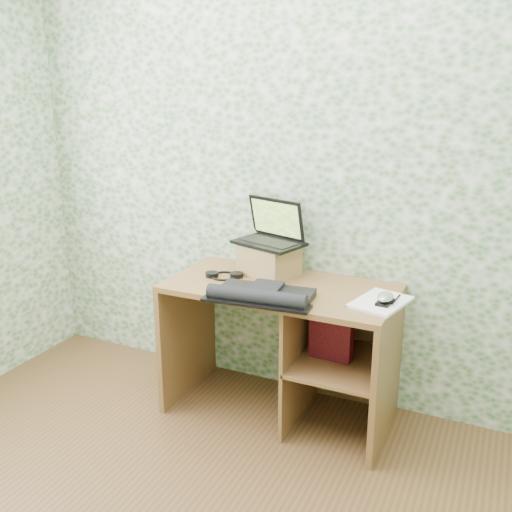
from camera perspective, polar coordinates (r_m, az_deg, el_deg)
The scene contains 10 objects.
wall_back at distance 3.15m, azimuth 4.79°, elevation 8.28°, with size 3.50×3.50×0.00m, color silver.
desk at distance 3.10m, azimuth 3.97°, elevation -7.67°, with size 1.20×0.60×0.75m.
riser at distance 3.15m, azimuth 1.29°, elevation -0.34°, with size 0.28×0.24×0.17m, color olive.
laptop at distance 3.14m, azimuth 1.59°, elevation 2.33°, with size 0.42×0.35×0.24m.
keyboard at distance 2.80m, azimuth 0.60°, elevation -3.84°, with size 0.55×0.32×0.08m.
headphones at distance 3.13m, azimuth -3.20°, elevation -1.95°, with size 0.20×0.19×0.03m.
notepad at distance 2.82m, azimuth 12.37°, elevation -4.52°, with size 0.21×0.31×0.01m, color white.
mouse at distance 2.78m, azimuth 12.78°, elevation -4.24°, with size 0.07×0.12×0.04m, color #B3B3B5.
pen at distance 2.84m, azimuth 13.83°, elevation -4.23°, with size 0.01×0.01×0.14m, color black.
red_box at distance 3.00m, azimuth 7.55°, elevation -7.78°, with size 0.22×0.07×0.27m, color maroon.
Camera 1 is at (1.07, -1.17, 1.77)m, focal length 40.00 mm.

